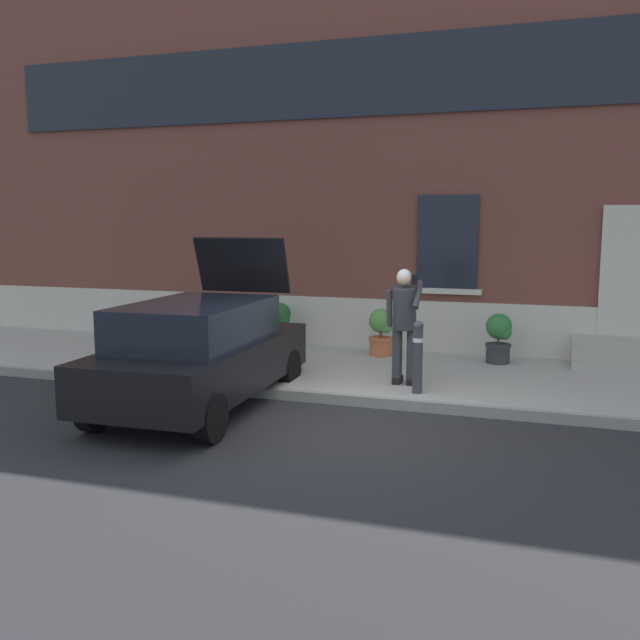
{
  "coord_description": "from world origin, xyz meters",
  "views": [
    {
      "loc": [
        2.64,
        -8.28,
        2.62
      ],
      "look_at": [
        -0.67,
        1.6,
        1.1
      ],
      "focal_mm": 39.06,
      "sensor_mm": 36.0,
      "label": 1
    }
  ],
  "objects": [
    {
      "name": "planter_olive",
      "position": [
        -2.34,
        4.14,
        0.61
      ],
      "size": [
        0.44,
        0.44,
        0.86
      ],
      "color": "#606B38",
      "rests_on": "sidewalk"
    },
    {
      "name": "sidewalk",
      "position": [
        0.0,
        2.8,
        0.07
      ],
      "size": [
        24.0,
        3.6,
        0.15
      ],
      "primitive_type": "cube",
      "color": "#99968E",
      "rests_on": "ground"
    },
    {
      "name": "bollard_near_person",
      "position": [
        0.88,
        1.35,
        0.71
      ],
      "size": [
        0.15,
        0.15,
        1.04
      ],
      "color": "#333338",
      "rests_on": "sidewalk"
    },
    {
      "name": "curb_edge",
      "position": [
        0.0,
        0.94,
        0.07
      ],
      "size": [
        24.0,
        0.12,
        0.15
      ],
      "primitive_type": "cube",
      "color": "gray",
      "rests_on": "ground"
    },
    {
      "name": "planter_charcoal",
      "position": [
        1.82,
        3.87,
        0.61
      ],
      "size": [
        0.44,
        0.44,
        0.86
      ],
      "color": "#2D2D30",
      "rests_on": "sidewalk"
    },
    {
      "name": "planter_cream",
      "position": [
        -4.42,
        4.12,
        0.61
      ],
      "size": [
        0.44,
        0.44,
        0.86
      ],
      "color": "beige",
      "rests_on": "sidewalk"
    },
    {
      "name": "hatchback_car_black",
      "position": [
        -1.93,
        0.17,
        0.8
      ],
      "size": [
        1.89,
        4.12,
        2.34
      ],
      "color": "black",
      "rests_on": "ground"
    },
    {
      "name": "entrance_stoop",
      "position": [
        3.99,
        4.23,
        0.34
      ],
      "size": [
        1.97,
        0.96,
        0.48
      ],
      "color": "#9E998E",
      "rests_on": "sidewalk"
    },
    {
      "name": "person_on_phone",
      "position": [
        0.59,
        1.77,
        1.15
      ],
      "size": [
        0.51,
        0.49,
        1.75
      ],
      "rotation": [
        0.0,
        0.0,
        -0.17
      ],
      "color": "#2D2D33",
      "rests_on": "sidewalk"
    },
    {
      "name": "ground_plane",
      "position": [
        0.0,
        0.0,
        0.0
      ],
      "size": [
        80.0,
        80.0,
        0.0
      ],
      "primitive_type": "plane",
      "color": "#232326"
    },
    {
      "name": "building_facade",
      "position": [
        0.01,
        5.29,
        3.73
      ],
      "size": [
        24.0,
        1.52,
        7.5
      ],
      "color": "brown",
      "rests_on": "ground"
    },
    {
      "name": "planter_terracotta",
      "position": [
        -0.26,
        3.88,
        0.61
      ],
      "size": [
        0.44,
        0.44,
        0.86
      ],
      "color": "#B25B38",
      "rests_on": "sidewalk"
    }
  ]
}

